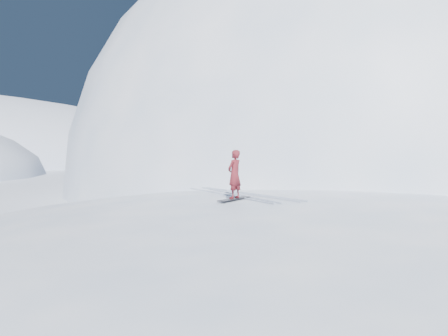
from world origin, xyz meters
The scene contains 8 objects.
ground centered at (0.00, 0.00, 0.00)m, with size 400.00×400.00×0.00m, color white.
near_ridge centered at (1.00, 3.00, 0.00)m, with size 36.00×28.00×4.80m, color white.
summit_peak centered at (22.00, 26.00, 0.00)m, with size 60.00×56.00×56.00m, color white.
peak_shoulder centered at (10.00, 20.00, 0.00)m, with size 28.00×24.00×18.00m, color white.
wind_bumps centered at (-0.56, 2.12, 0.00)m, with size 16.00×14.40×1.00m.
snowboard centered at (-2.30, 3.27, 2.41)m, with size 1.69×0.32×0.03m, color black.
snowboarder centered at (-2.30, 3.27, 3.32)m, with size 0.65×0.43×1.78m, color maroon.
board_tracks centered at (-1.45, 4.64, 2.42)m, with size 2.52×5.96×0.04m.
Camera 1 is at (-8.24, -10.02, 4.31)m, focal length 32.00 mm.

